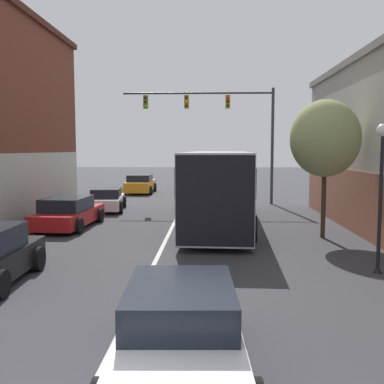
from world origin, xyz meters
TOP-DOWN VIEW (x-y plane):
  - lane_center_line at (0.00, 13.85)m, footprint 0.14×39.70m
  - bus at (2.02, 15.75)m, footprint 3.23×11.60m
  - hatchback_foreground at (1.19, 2.66)m, footprint 2.23×4.52m
  - parked_car_left_near at (-4.46, 14.90)m, footprint 2.26×4.69m
  - parked_car_left_far at (-3.74, 30.27)m, footprint 2.16×4.55m
  - parked_car_left_distant at (-4.04, 20.30)m, footprint 2.26×4.22m
  - traffic_signal_gantry at (2.43, 23.69)m, footprint 9.21×0.36m
  - street_lamp at (6.22, 8.17)m, footprint 0.34×0.34m
  - street_tree_near at (5.94, 13.05)m, footprint 2.62×2.36m

SIDE VIEW (x-z plane):
  - lane_center_line at x=0.00m, z-range 0.00..0.01m
  - hatchback_foreground at x=1.19m, z-range -0.03..1.22m
  - parked_car_left_distant at x=-4.04m, z-range -0.02..1.23m
  - parked_car_left_near at x=-4.46m, z-range -0.03..1.30m
  - parked_car_left_far at x=-3.74m, z-range -0.03..1.40m
  - bus at x=2.02m, z-range 0.20..3.45m
  - street_lamp at x=6.22m, z-range 0.47..4.51m
  - street_tree_near at x=5.94m, z-range 1.15..6.37m
  - traffic_signal_gantry at x=2.43m, z-range 1.75..8.81m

